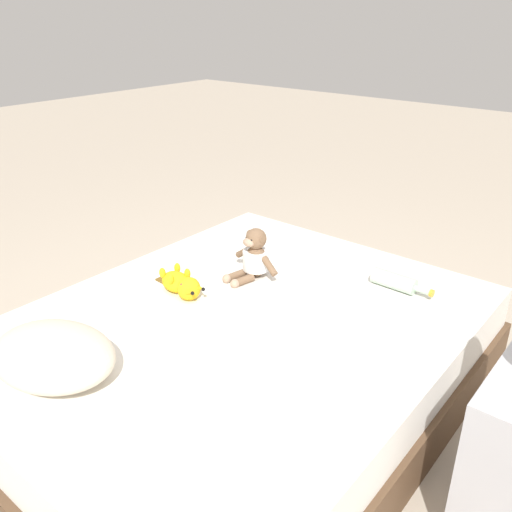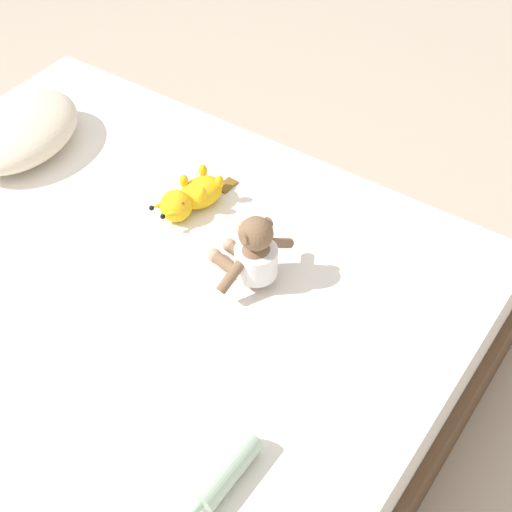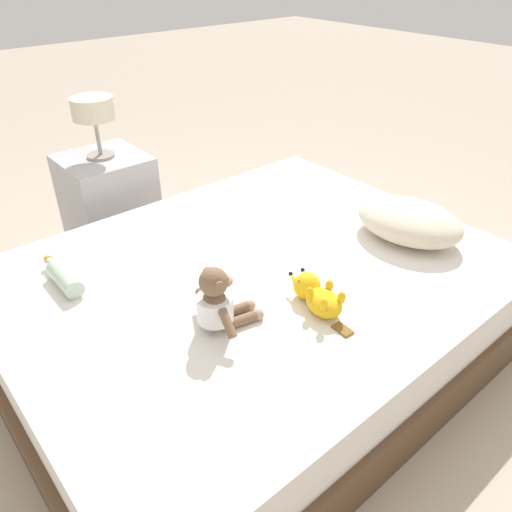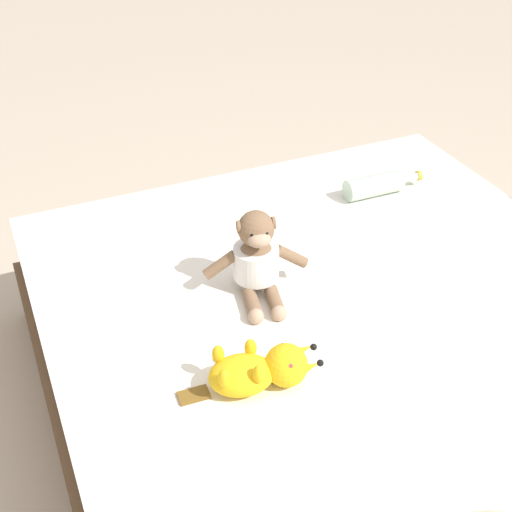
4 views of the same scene
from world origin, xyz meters
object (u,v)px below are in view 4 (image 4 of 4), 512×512
plush_monkey (257,259)px  plush_yellow_creature (261,370)px  glass_bottle (376,185)px  bed (375,403)px

plush_monkey → plush_yellow_creature: plush_monkey is taller
plush_monkey → glass_bottle: bearing=-151.6°
plush_monkey → plush_yellow_creature: 0.36m
plush_monkey → bed: bearing=120.6°
bed → glass_bottle: (-0.36, -0.63, 0.24)m
bed → plush_monkey: plush_monkey is taller
glass_bottle → plush_yellow_creature: bearing=42.3°
bed → plush_monkey: bearing=-59.4°
plush_monkey → glass_bottle: 0.64m
plush_monkey → glass_bottle: (-0.56, -0.30, -0.06)m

